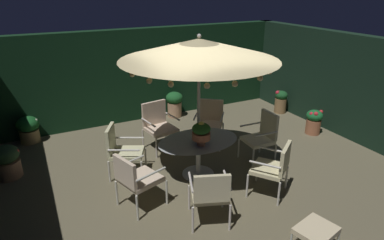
# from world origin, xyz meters

# --- Properties ---
(ground_plane) EXTENTS (7.98, 6.74, 0.02)m
(ground_plane) POSITION_xyz_m (0.00, 0.00, -0.01)
(ground_plane) COLOR brown
(hedge_backdrop_rear) EXTENTS (7.98, 0.30, 2.39)m
(hedge_backdrop_rear) POSITION_xyz_m (0.00, 3.22, 1.19)
(hedge_backdrop_rear) COLOR black
(hedge_backdrop_rear) RESTS_ON ground_plane
(hedge_backdrop_right) EXTENTS (0.30, 6.74, 2.39)m
(hedge_backdrop_right) POSITION_xyz_m (3.84, 0.00, 1.19)
(hedge_backdrop_right) COLOR black
(hedge_backdrop_right) RESTS_ON ground_plane
(patio_dining_table) EXTENTS (1.55, 1.07, 0.74)m
(patio_dining_table) POSITION_xyz_m (-0.21, -0.15, 0.57)
(patio_dining_table) COLOR silver
(patio_dining_table) RESTS_ON ground_plane
(patio_umbrella) EXTENTS (2.72, 2.72, 2.66)m
(patio_umbrella) POSITION_xyz_m (-0.21, -0.15, 2.40)
(patio_umbrella) COLOR beige
(patio_umbrella) RESTS_ON ground_plane
(centerpiece_planter) EXTENTS (0.33, 0.33, 0.45)m
(centerpiece_planter) POSITION_xyz_m (-0.27, -0.36, 0.99)
(centerpiece_planter) COLOR #A3674C
(centerpiece_planter) RESTS_ON patio_dining_table
(patio_chair_north) EXTENTS (0.82, 0.81, 0.96)m
(patio_chair_north) POSITION_xyz_m (0.64, -1.30, 0.57)
(patio_chair_north) COLOR silver
(patio_chair_north) RESTS_ON ground_plane
(patio_chair_northeast) EXTENTS (0.60, 0.59, 1.03)m
(patio_chair_northeast) POSITION_xyz_m (1.23, -0.20, 0.58)
(patio_chair_northeast) COLOR beige
(patio_chair_northeast) RESTS_ON ground_plane
(patio_chair_east) EXTENTS (0.86, 0.87, 0.99)m
(patio_chair_east) POSITION_xyz_m (0.68, 0.99, 0.56)
(patio_chair_east) COLOR beige
(patio_chair_east) RESTS_ON ground_plane
(patio_chair_southeast) EXTENTS (0.73, 0.71, 1.04)m
(patio_chair_southeast) POSITION_xyz_m (-0.45, 1.28, 0.59)
(patio_chair_southeast) COLOR beige
(patio_chair_southeast) RESTS_ON ground_plane
(patio_chair_south) EXTENTS (0.81, 0.77, 1.00)m
(patio_chair_south) POSITION_xyz_m (-1.50, 0.50, 0.56)
(patio_chair_south) COLOR silver
(patio_chair_south) RESTS_ON ground_plane
(patio_chair_southwest) EXTENTS (0.78, 0.76, 0.96)m
(patio_chair_southwest) POSITION_xyz_m (-1.57, -0.60, 0.57)
(patio_chair_southwest) COLOR beige
(patio_chair_southwest) RESTS_ON ground_plane
(patio_chair_west) EXTENTS (0.75, 0.76, 0.95)m
(patio_chair_west) POSITION_xyz_m (-0.72, -1.49, 0.57)
(patio_chair_west) COLOR beige
(patio_chair_west) RESTS_ON ground_plane
(ottoman_footrest) EXTENTS (0.62, 0.55, 0.36)m
(ottoman_footrest) POSITION_xyz_m (0.30, -2.61, 0.31)
(ottoman_footrest) COLOR silver
(ottoman_footrest) RESTS_ON ground_plane
(potted_plant_front_corner) EXTENTS (0.36, 0.35, 0.65)m
(potted_plant_front_corner) POSITION_xyz_m (3.44, 1.79, 0.34)
(potted_plant_front_corner) COLOR olive
(potted_plant_front_corner) RESTS_ON ground_plane
(potted_plant_back_center) EXTENTS (0.50, 0.50, 0.62)m
(potted_plant_back_center) POSITION_xyz_m (-3.02, 2.88, 0.34)
(potted_plant_back_center) COLOR olive
(potted_plant_back_center) RESTS_ON ground_plane
(potted_plant_back_right) EXTENTS (0.48, 0.48, 0.64)m
(potted_plant_back_right) POSITION_xyz_m (-3.46, 1.39, 0.33)
(potted_plant_back_right) COLOR #8E674C
(potted_plant_back_right) RESTS_ON ground_plane
(potted_plant_left_far) EXTENTS (0.46, 0.46, 0.70)m
(potted_plant_left_far) POSITION_xyz_m (0.63, 2.86, 0.39)
(potted_plant_left_far) COLOR tan
(potted_plant_left_far) RESTS_ON ground_plane
(potted_plant_right_far) EXTENTS (0.40, 0.39, 0.61)m
(potted_plant_right_far) POSITION_xyz_m (3.19, 0.29, 0.33)
(potted_plant_right_far) COLOR #A36141
(potted_plant_right_far) RESTS_ON ground_plane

